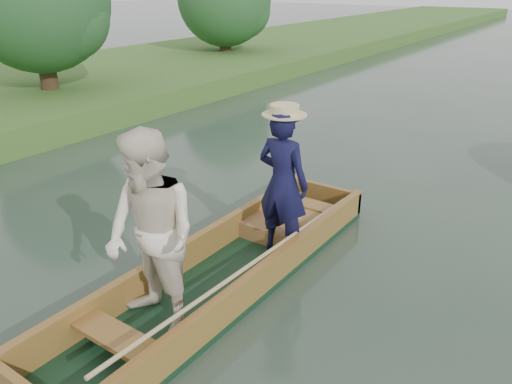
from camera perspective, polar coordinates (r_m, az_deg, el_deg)
The scene contains 3 objects.
ground at distance 5.94m, azimuth -3.38°, elevation -10.35°, with size 120.00×120.00×0.00m, color #283D30.
trees_far at distance 12.63m, azimuth 21.49°, elevation 18.69°, with size 22.98×12.63×4.60m.
punt at distance 5.34m, azimuth -5.18°, elevation -4.80°, with size 1.12×5.00×2.10m.
Camera 1 is at (3.11, -3.84, 3.29)m, focal length 35.00 mm.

